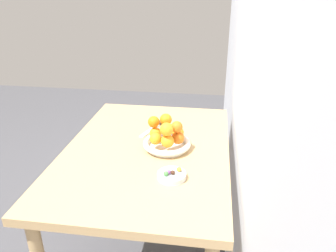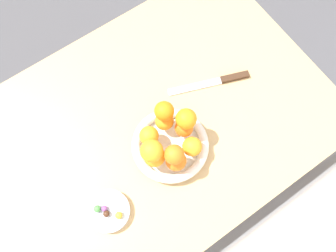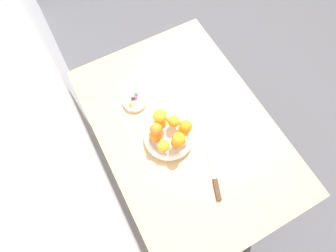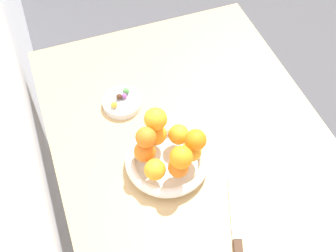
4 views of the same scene
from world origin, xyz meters
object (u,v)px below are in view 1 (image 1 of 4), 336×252
orange_4 (156,139)px  candy_ball_0 (173,172)px  orange_9 (154,122)px  candy_ball_2 (179,169)px  candy_ball_3 (169,172)px  candy_dish (172,176)px  dining_table (147,164)px  candy_ball_1 (166,174)px  knife (157,126)px  orange_1 (178,132)px  orange_3 (155,133)px  orange_0 (178,138)px  fruit_bowl (167,144)px  orange_5 (167,141)px  orange_6 (167,129)px  orange_7 (166,120)px  orange_8 (177,127)px  orange_2 (166,131)px

orange_4 → candy_ball_0: 0.24m
orange_9 → candy_ball_2: bearing=30.5°
candy_ball_0 → candy_ball_3: bearing=-98.5°
candy_dish → candy_ball_2: size_ratio=5.85×
dining_table → candy_ball_3: candy_ball_3 is taller
orange_4 → candy_ball_1: 0.24m
candy_ball_3 → knife: 0.51m
orange_1 → orange_9: 0.12m
orange_3 → orange_4: 0.06m
candy_ball_1 → candy_ball_3: 0.02m
orange_0 → orange_4: (0.02, -0.10, -0.00)m
fruit_bowl → orange_5: bearing=10.6°
orange_1 → candy_ball_0: 0.29m
orange_4 → knife: 0.29m
candy_ball_1 → knife: size_ratio=0.08×
candy_ball_0 → candy_ball_3: (-0.00, -0.01, -0.00)m
orange_4 → candy_ball_1: orange_4 is taller
orange_5 → candy_ball_2: 0.18m
orange_1 → orange_4: size_ratio=1.00×
orange_5 → candy_ball_0: orange_5 is taller
orange_3 → orange_0: bearing=70.6°
orange_6 → orange_3: bearing=-141.8°
orange_1 → orange_7: size_ratio=0.96×
orange_1 → orange_8: size_ratio=1.04×
orange_2 → orange_9: bearing=-62.8°
orange_7 → knife: 0.23m
orange_7 → orange_9: orange_7 is taller
candy_ball_2 → orange_9: bearing=-149.5°
orange_3 → orange_8: bearing=68.2°
orange_6 → candy_ball_3: 0.21m
orange_3 → orange_8: size_ratio=1.02×
orange_6 → orange_4: bearing=-114.0°
orange_5 → orange_7: (-0.12, -0.03, 0.05)m
orange_5 → candy_ball_2: size_ratio=3.00×
orange_5 → orange_4: bearing=-109.3°
orange_0 → orange_2: orange_0 is taller
orange_2 → orange_8: bearing=37.4°
orange_5 → orange_8: (-0.04, 0.04, 0.05)m
orange_5 → candy_ball_0: (0.19, 0.05, -0.04)m
orange_0 → candy_ball_2: 0.21m
orange_1 → orange_2: (-0.01, -0.06, -0.00)m
candy_ball_0 → candy_ball_2: (-0.03, 0.02, 0.00)m
candy_dish → orange_3: 0.29m
orange_0 → knife: size_ratio=0.23×
orange_1 → knife: 0.25m
orange_2 → orange_7: (-0.01, -0.00, 0.05)m
orange_9 → knife: orange_9 is taller
orange_3 → candy_ball_0: size_ratio=3.01×
orange_6 → orange_7: orange_6 is taller
dining_table → candy_ball_3: (0.24, 0.14, 0.12)m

